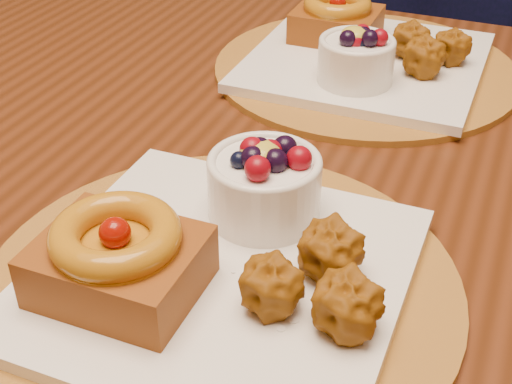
# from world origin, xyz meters

# --- Properties ---
(dining_table) EXTENTS (1.60, 0.90, 0.76)m
(dining_table) POSITION_xyz_m (0.10, 0.06, 0.68)
(dining_table) COLOR #3E1C0B
(dining_table) RESTS_ON ground
(place_setting_near) EXTENTS (0.38, 0.38, 0.09)m
(place_setting_near) POSITION_xyz_m (0.10, -0.15, 0.78)
(place_setting_near) COLOR brown
(place_setting_near) RESTS_ON dining_table
(place_setting_far) EXTENTS (0.38, 0.38, 0.09)m
(place_setting_far) POSITION_xyz_m (0.10, 0.27, 0.78)
(place_setting_far) COLOR brown
(place_setting_far) RESTS_ON dining_table
(chair_far) EXTENTS (0.45, 0.45, 0.83)m
(chair_far) POSITION_xyz_m (-0.06, 0.76, 0.46)
(chair_far) COLOR black
(chair_far) RESTS_ON ground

